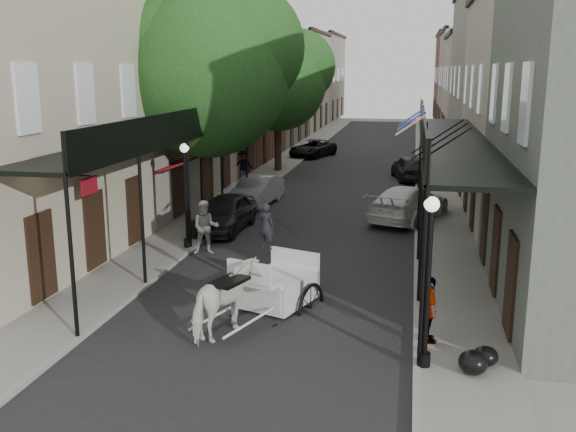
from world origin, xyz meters
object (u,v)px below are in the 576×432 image
at_px(pedestrian_walking, 206,227).
at_px(pedestrian_sidewalk_left, 243,165).
at_px(pedestrian_sidewalk_right, 429,310).
at_px(car_left_far, 313,148).
at_px(car_left_mid, 256,191).
at_px(car_left_near, 225,213).
at_px(horse, 227,301).
at_px(car_right_near, 409,203).
at_px(tree_near, 216,65).
at_px(tree_far, 284,77).
at_px(lamppost_right_far, 421,156).
at_px(lamppost_right_near, 428,280).
at_px(car_right_far, 411,167).
at_px(carriage, 286,261).
at_px(lamppost_left, 186,194).

bearing_deg(pedestrian_walking, pedestrian_sidewalk_left, 81.56).
xyz_separation_m(pedestrian_sidewalk_right, car_left_far, (-7.78, 32.22, -0.28)).
relative_size(pedestrian_sidewalk_left, car_left_mid, 0.41).
relative_size(pedestrian_sidewalk_left, car_left_near, 0.40).
bearing_deg(horse, car_right_near, -88.46).
relative_size(tree_near, pedestrian_sidewalk_right, 6.06).
relative_size(tree_far, lamppost_right_far, 2.32).
height_order(lamppost_right_near, horse, lamppost_right_near).
relative_size(lamppost_right_far, car_right_far, 0.84).
relative_size(horse, pedestrian_sidewalk_left, 1.23).
height_order(carriage, car_left_near, carriage).
relative_size(lamppost_left, horse, 1.75).
height_order(pedestrian_sidewalk_left, pedestrian_sidewalk_right, pedestrian_sidewalk_left).
xyz_separation_m(tree_far, lamppost_left, (0.15, -18.18, -3.79)).
bearing_deg(lamppost_left, lamppost_right_far, 55.65).
relative_size(tree_far, car_right_near, 1.67).
bearing_deg(lamppost_left, car_right_near, 38.85).
distance_m(tree_near, lamppost_left, 6.10).
xyz_separation_m(tree_far, horse, (3.68, -25.18, -4.94)).
bearing_deg(car_left_far, car_right_near, -50.74).
relative_size(tree_far, car_left_near, 2.01).
relative_size(car_right_near, car_right_far, 1.17).
distance_m(lamppost_left, lamppost_right_far, 14.53).
relative_size(tree_near, car_left_mid, 2.31).
distance_m(lamppost_right_near, lamppost_right_far, 20.00).
bearing_deg(pedestrian_walking, pedestrian_sidewalk_right, -58.73).
bearing_deg(tree_far, car_left_mid, -86.08).
distance_m(lamppost_right_far, horse, 19.60).
height_order(horse, carriage, carriage).
bearing_deg(pedestrian_sidewalk_left, horse, 85.23).
relative_size(tree_near, pedestrian_walking, 5.05).
height_order(car_left_near, car_right_far, car_right_far).
bearing_deg(carriage, tree_far, 120.57).
xyz_separation_m(lamppost_left, pedestrian_walking, (0.79, -0.33, -1.10)).
bearing_deg(horse, pedestrian_sidewalk_left, -56.98).
relative_size(lamppost_left, car_left_near, 0.86).
bearing_deg(tree_near, pedestrian_walking, -78.80).
relative_size(carriage, car_left_mid, 0.72).
height_order(lamppost_right_far, car_right_near, lamppost_right_far).
height_order(lamppost_left, car_left_near, lamppost_left).
distance_m(tree_far, lamppost_left, 18.57).
relative_size(tree_near, pedestrian_sidewalk_left, 5.59).
distance_m(lamppost_right_near, pedestrian_sidewalk_right, 1.71).
xyz_separation_m(lamppost_right_near, car_left_near, (-7.70, 11.00, -1.32)).
bearing_deg(car_left_near, car_left_far, 92.49).
relative_size(carriage, pedestrian_sidewalk_left, 1.74).
distance_m(lamppost_left, pedestrian_walking, 1.39).
bearing_deg(car_right_near, tree_near, 36.34).
distance_m(tree_near, pedestrian_sidewalk_left, 11.41).
bearing_deg(horse, lamppost_right_far, -84.75).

